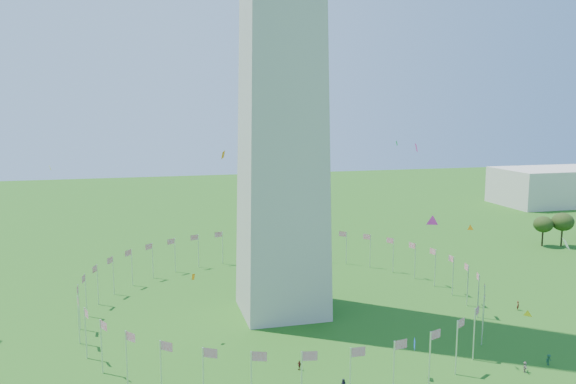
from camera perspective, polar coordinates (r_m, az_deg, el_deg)
The scene contains 3 objects.
flag_ring at distance 119.00m, azimuth -0.62°, elevation -9.95°, with size 80.24×80.24×9.00m.
gov_building_east_a at distance 276.53m, azimuth 25.45°, elevation 0.53°, with size 50.00×30.00×16.00m, color beige.
kites_aloft at distance 93.47m, azimuth 9.93°, elevation -4.61°, with size 96.13×67.96×37.45m.
Camera 1 is at (-27.10, -59.63, 42.00)m, focal length 35.00 mm.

